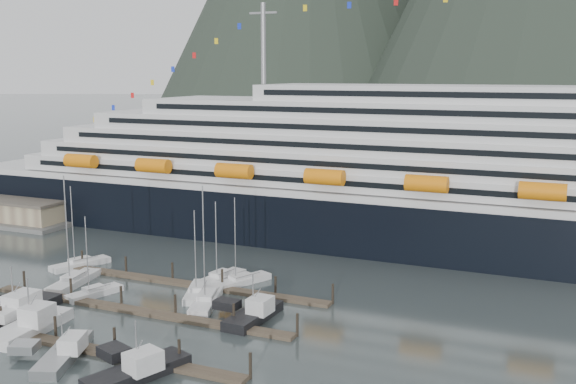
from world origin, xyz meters
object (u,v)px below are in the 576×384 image
object	(u,v)px
trawler_d	(137,370)
trawler_c	(62,352)
sailboat_g	(241,281)
sailboat_b	(74,282)
sailboat_a	(94,293)
trawler_b	(29,325)
trawler_e	(252,314)
sailboat_e	(80,264)
trawler_a	(13,311)
sailboat_c	(197,292)
sailboat_d	(207,301)
cruise_ship	(460,186)
sailboat_f	(221,279)

from	to	relation	value
trawler_d	trawler_c	bearing A→B (deg)	107.37
sailboat_g	sailboat_b	bearing A→B (deg)	138.60
sailboat_a	trawler_b	xyz separation A→B (m)	(1.87, -14.70, 0.57)
sailboat_a	sailboat_b	size ratio (longest dim) A/B	0.70
trawler_d	trawler_e	world-z (taller)	trawler_d
sailboat_e	trawler_e	bearing A→B (deg)	-84.80
trawler_a	trawler_d	size ratio (longest dim) A/B	1.17
sailboat_a	sailboat_c	size ratio (longest dim) A/B	0.93
sailboat_d	trawler_b	bearing A→B (deg)	122.45
trawler_d	sailboat_a	bearing A→B (deg)	68.31
trawler_d	trawler_b	bearing A→B (deg)	96.00
trawler_a	trawler_b	world-z (taller)	trawler_a
sailboat_e	sailboat_b	bearing A→B (deg)	-124.30
sailboat_a	sailboat_b	distance (m)	7.16
sailboat_c	sailboat_d	distance (m)	4.13
trawler_d	sailboat_e	bearing A→B (deg)	68.05
sailboat_b	trawler_e	size ratio (longest dim) A/B	1.63
sailboat_c	trawler_a	distance (m)	25.39
cruise_ship	trawler_b	xyz separation A→B (m)	(-42.72, -63.43, -11.05)
sailboat_g	sailboat_d	bearing A→B (deg)	-157.27
sailboat_f	trawler_a	size ratio (longest dim) A/B	0.92
cruise_ship	trawler_d	size ratio (longest dim) A/B	16.76
sailboat_f	trawler_a	xyz separation A→B (m)	(-17.53, -25.56, 0.55)
trawler_b	trawler_d	size ratio (longest dim) A/B	1.00
cruise_ship	sailboat_a	xyz separation A→B (m)	(-44.59, -48.73, -11.63)
sailboat_a	trawler_d	xyz separation A→B (m)	(22.12, -19.80, 0.50)
sailboat_e	sailboat_f	bearing A→B (deg)	-63.52
trawler_a	sailboat_g	bearing A→B (deg)	-42.15
sailboat_g	trawler_a	size ratio (longest dim) A/B	0.98
sailboat_c	sailboat_d	xyz separation A→B (m)	(3.18, -2.64, 0.03)
cruise_ship	sailboat_c	world-z (taller)	cruise_ship
trawler_e	trawler_a	bearing A→B (deg)	115.78
trawler_a	cruise_ship	bearing A→B (deg)	-41.25
sailboat_b	sailboat_f	size ratio (longest dim) A/B	1.33
sailboat_c	sailboat_f	bearing A→B (deg)	-20.44
sailboat_f	sailboat_c	bearing A→B (deg)	-168.09
sailboat_g	sailboat_a	bearing A→B (deg)	152.89
trawler_b	trawler_d	bearing A→B (deg)	-108.63
sailboat_c	cruise_ship	bearing A→B (deg)	-57.62
cruise_ship	trawler_e	size ratio (longest dim) A/B	19.09
sailboat_d	trawler_e	distance (m)	9.44
trawler_c	trawler_e	distance (m)	24.68
sailboat_d	trawler_c	world-z (taller)	sailboat_d
sailboat_b	sailboat_d	world-z (taller)	sailboat_b
sailboat_a	sailboat_c	world-z (taller)	sailboat_c
sailboat_a	sailboat_b	world-z (taller)	sailboat_b
trawler_a	sailboat_d	bearing A→B (deg)	-55.81
sailboat_b	trawler_e	xyz separation A→B (m)	(32.36, -2.43, 0.43)
trawler_e	sailboat_d	bearing A→B (deg)	73.53
sailboat_a	sailboat_c	bearing A→B (deg)	-46.97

